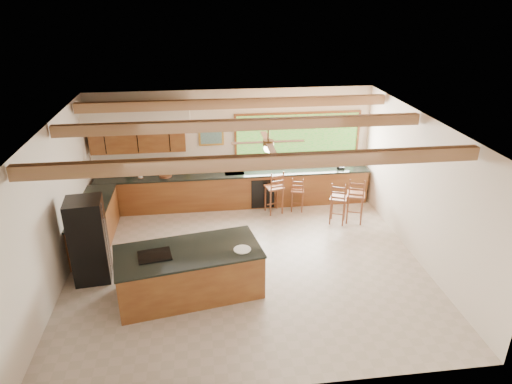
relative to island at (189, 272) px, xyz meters
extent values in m
plane|color=#BAA99A|center=(1.16, 0.81, -0.46)|extent=(7.20, 7.20, 0.00)
cube|color=silver|center=(1.16, 4.06, 1.04)|extent=(7.20, 0.04, 3.00)
cube|color=silver|center=(1.16, -2.44, 1.04)|extent=(7.20, 0.04, 3.00)
cube|color=silver|center=(-2.44, 0.81, 1.04)|extent=(0.04, 6.50, 3.00)
cube|color=silver|center=(4.76, 0.81, 1.04)|extent=(0.04, 6.50, 3.00)
cube|color=#9C684E|center=(1.16, 0.81, 2.54)|extent=(7.20, 6.50, 0.04)
cube|color=#97674B|center=(1.16, -0.79, 2.40)|extent=(7.10, 0.15, 0.22)
cube|color=#97674B|center=(1.16, 1.31, 2.40)|extent=(7.10, 0.15, 0.22)
cube|color=#97674B|center=(1.16, 3.11, 2.40)|extent=(7.10, 0.15, 0.22)
cube|color=brown|center=(-1.19, 3.87, 1.44)|extent=(2.30, 0.35, 0.70)
cube|color=silver|center=(-1.19, 3.80, 2.04)|extent=(2.60, 0.50, 0.48)
cylinder|color=#FFEABF|center=(-1.89, 3.80, 1.81)|extent=(0.10, 0.10, 0.01)
cylinder|color=#FFEABF|center=(-0.49, 3.80, 1.81)|extent=(0.10, 0.10, 0.01)
cube|color=#85C446|center=(2.86, 4.03, 1.21)|extent=(3.20, 0.04, 1.30)
cube|color=gold|center=(0.61, 4.03, 1.39)|extent=(0.64, 0.03, 0.54)
cube|color=#3B6B54|center=(0.61, 4.01, 1.39)|extent=(0.54, 0.01, 0.44)
cube|color=brown|center=(1.16, 3.72, -0.02)|extent=(7.00, 0.65, 0.88)
cube|color=black|center=(1.16, 3.72, 0.44)|extent=(7.04, 0.69, 0.04)
cube|color=brown|center=(-2.10, 2.16, -0.02)|extent=(0.65, 2.35, 0.88)
cube|color=black|center=(-2.10, 2.16, 0.44)|extent=(0.69, 2.39, 0.04)
cube|color=black|center=(1.86, 3.39, -0.04)|extent=(0.60, 0.02, 0.78)
cube|color=silver|center=(1.16, 3.72, 0.45)|extent=(0.50, 0.38, 0.03)
cylinder|color=silver|center=(1.16, 3.92, 0.61)|extent=(0.03, 0.03, 0.30)
cylinder|color=silver|center=(1.16, 3.82, 0.74)|extent=(0.03, 0.20, 0.03)
cylinder|color=silver|center=(-1.21, 3.65, 0.60)|extent=(0.11, 0.11, 0.27)
cylinder|color=#1B3C18|center=(-1.56, 3.82, 0.56)|extent=(0.05, 0.05, 0.20)
cylinder|color=#1B3C18|center=(-1.51, 3.82, 0.57)|extent=(0.06, 0.06, 0.21)
cube|color=black|center=(3.96, 3.65, 0.50)|extent=(0.24, 0.21, 0.09)
cube|color=brown|center=(0.00, 0.00, -0.02)|extent=(2.75, 1.62, 0.87)
cube|color=black|center=(0.00, 0.00, 0.43)|extent=(2.79, 1.67, 0.04)
cube|color=black|center=(-0.59, -0.10, 0.46)|extent=(0.65, 0.55, 0.02)
cylinder|color=silver|center=(0.98, -0.09, 0.46)|extent=(0.32, 0.32, 0.02)
cube|color=black|center=(-1.89, 0.72, 0.39)|extent=(0.73, 0.71, 1.70)
cube|color=silver|center=(-1.56, 0.72, 0.39)|extent=(0.02, 0.05, 1.56)
cube|color=brown|center=(2.11, 3.16, 0.24)|extent=(0.51, 0.51, 0.04)
cylinder|color=brown|center=(1.94, 3.00, -0.12)|extent=(0.04, 0.04, 0.68)
cylinder|color=brown|center=(2.27, 3.00, -0.12)|extent=(0.04, 0.04, 0.68)
cylinder|color=brown|center=(1.94, 3.33, -0.12)|extent=(0.04, 0.04, 0.68)
cylinder|color=brown|center=(2.27, 3.33, -0.12)|extent=(0.04, 0.04, 0.68)
cube|color=brown|center=(2.72, 3.20, 0.11)|extent=(0.41, 0.41, 0.04)
cylinder|color=brown|center=(2.59, 3.07, -0.19)|extent=(0.03, 0.03, 0.55)
cylinder|color=brown|center=(2.85, 3.07, -0.19)|extent=(0.03, 0.03, 0.55)
cylinder|color=brown|center=(2.59, 3.33, -0.19)|extent=(0.03, 0.03, 0.55)
cylinder|color=brown|center=(2.85, 3.33, -0.19)|extent=(0.03, 0.03, 0.55)
cube|color=brown|center=(3.98, 2.41, 0.26)|extent=(0.54, 0.54, 0.04)
cylinder|color=brown|center=(3.82, 2.24, -0.11)|extent=(0.04, 0.04, 0.69)
cylinder|color=brown|center=(4.15, 2.24, -0.11)|extent=(0.04, 0.04, 0.69)
cylinder|color=brown|center=(3.82, 2.58, -0.11)|extent=(0.04, 0.04, 0.69)
cylinder|color=brown|center=(4.15, 2.58, -0.11)|extent=(0.04, 0.04, 0.69)
cube|color=brown|center=(3.56, 2.41, 0.20)|extent=(0.52, 0.52, 0.04)
cylinder|color=brown|center=(3.40, 2.25, -0.14)|extent=(0.04, 0.04, 0.64)
cylinder|color=brown|center=(3.71, 2.25, -0.14)|extent=(0.04, 0.04, 0.64)
cylinder|color=brown|center=(3.40, 2.56, -0.14)|extent=(0.04, 0.04, 0.64)
cylinder|color=brown|center=(3.71, 2.56, -0.14)|extent=(0.04, 0.04, 0.64)
camera|label=1|loc=(0.33, -7.21, 4.79)|focal=32.00mm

